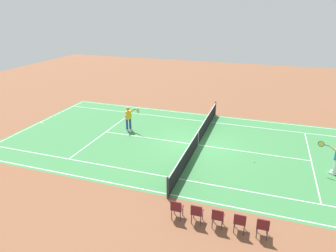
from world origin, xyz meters
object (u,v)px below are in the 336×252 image
Objects in this scene: spectator_chair_1 at (240,221)px; spectator_chair_3 at (197,212)px; tennis_ball at (254,162)px; spectator_chair_4 at (177,208)px; spectator_chair_2 at (218,216)px; tennis_net at (198,138)px; tennis_player_near at (129,117)px; spectator_chair_0 at (263,226)px.

spectator_chair_1 is 1.00× the size of spectator_chair_3.
tennis_ball is 6.38m from spectator_chair_4.
spectator_chair_1 and spectator_chair_2 have the same top height.
tennis_player_near reaches higher than tennis_net.
tennis_net is 13.30× the size of spectator_chair_2.
spectator_chair_2 is at bearing 0.00° from spectator_chair_0.
spectator_chair_1 is at bearing 180.00° from spectator_chair_3.
spectator_chair_0 is at bearing 180.00° from spectator_chair_2.
tennis_ball is 0.08× the size of spectator_chair_2.
spectator_chair_4 is at bearing 96.35° from tennis_net.
spectator_chair_2 is (-7.44, 7.77, -0.41)m from tennis_player_near.
spectator_chair_2 is (1.02, 5.79, 0.49)m from tennis_ball.
spectator_chair_2 is (1.63, 0.00, 0.00)m from spectator_chair_0.
spectator_chair_3 is (2.44, 0.00, 0.00)m from spectator_chair_0.
spectator_chair_4 is at bearing 126.80° from tennis_player_near.
tennis_net is at bearing -83.65° from spectator_chair_4.
tennis_player_near is at bearing -49.54° from spectator_chair_3.
spectator_chair_0 is 1.00× the size of spectator_chair_4.
tennis_ball is 5.84m from spectator_chair_0.
spectator_chair_4 is at bearing 0.00° from spectator_chair_0.
spectator_chair_3 is 0.81m from spectator_chair_4.
spectator_chair_3 is at bearing 130.46° from tennis_player_near.
tennis_ball is at bearing -99.97° from spectator_chair_2.
tennis_net is 7.01m from spectator_chair_4.
tennis_net is 13.30× the size of spectator_chair_0.
spectator_chair_3 reaches higher than tennis_ball.
tennis_ball is 0.08× the size of spectator_chair_3.
spectator_chair_3 is at bearing 102.86° from tennis_net.
spectator_chair_1 and spectator_chair_3 have the same top height.
spectator_chair_3 is (1.63, 0.00, 0.00)m from spectator_chair_1.
spectator_chair_1 is at bearing 180.00° from spectator_chair_2.
spectator_chair_3 is (-1.59, 6.97, 0.03)m from tennis_net.
spectator_chair_0 is 2.44m from spectator_chair_3.
tennis_net reaches higher than spectator_chair_3.
tennis_player_near is 1.93× the size of spectator_chair_4.
spectator_chair_0 is at bearing 120.08° from tennis_net.
tennis_ball is 5.81m from spectator_chair_1.
spectator_chair_0 is at bearing 180.00° from spectator_chair_4.
tennis_ball is 0.08× the size of spectator_chair_0.
tennis_net is 7.37m from spectator_chair_2.
tennis_player_near is 11.34m from spectator_chair_1.
tennis_player_near is 25.71× the size of tennis_ball.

